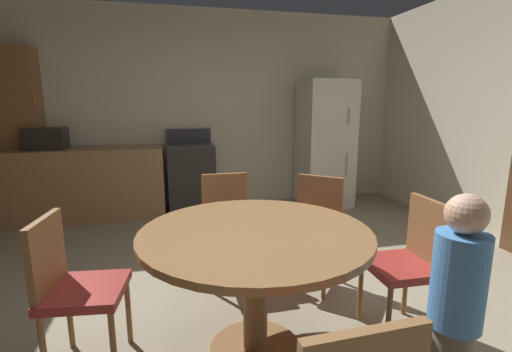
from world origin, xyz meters
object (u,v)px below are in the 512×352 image
object	(u,v)px
microwave	(46,139)
chair_north	(227,220)
chair_east	(411,258)
person_child	(455,308)
chair_west	(72,283)
chair_northeast	(314,223)
refrigerator	(325,144)
dining_table	(255,256)
oven_range	(191,178)

from	to	relation	value
microwave	chair_north	xyz separation A→B (m)	(1.89, -1.98, -0.53)
chair_east	person_child	bearing A→B (deg)	69.52
chair_west	chair_north	world-z (taller)	same
microwave	chair_east	xyz separation A→B (m)	(2.89, -3.00, -0.53)
microwave	chair_northeast	xyz separation A→B (m)	(2.56, -2.24, -0.53)
refrigerator	chair_northeast	distance (m)	2.45
microwave	dining_table	size ratio (longest dim) A/B	0.34
microwave	dining_table	bearing A→B (deg)	-57.51
chair_east	person_child	xyz separation A→B (m)	(-0.26, -0.65, 0.08)
oven_range	chair_north	size ratio (longest dim) A/B	1.26
oven_range	chair_east	size ratio (longest dim) A/B	1.26
chair_northeast	person_child	xyz separation A→B (m)	(0.07, -1.41, 0.08)
dining_table	chair_west	distance (m)	1.00
chair_east	chair_north	xyz separation A→B (m)	(-1.00, 1.01, 0.00)
refrigerator	oven_range	bearing A→B (deg)	178.37
chair_east	refrigerator	bearing A→B (deg)	-102.24
oven_range	microwave	bearing A→B (deg)	-179.88
chair_east	person_child	distance (m)	0.71
oven_range	microwave	size ratio (longest dim) A/B	2.50
chair_west	chair_northeast	size ratio (longest dim) A/B	1.00
chair_east	chair_northeast	world-z (taller)	same
person_child	refrigerator	bearing A→B (deg)	-62.47
refrigerator	person_child	xyz separation A→B (m)	(-0.96, -3.60, -0.30)
chair_north	dining_table	bearing A→B (deg)	0.00
dining_table	chair_east	distance (m)	1.00
chair_west	refrigerator	bearing A→B (deg)	52.94
refrigerator	chair_west	xyz separation A→B (m)	(-2.68, -2.81, -0.38)
microwave	chair_west	bearing A→B (deg)	-72.38
chair_east	dining_table	bearing A→B (deg)	0.00
microwave	chair_west	distance (m)	3.05
oven_range	chair_west	xyz separation A→B (m)	(-0.80, -2.87, 0.03)
microwave	chair_northeast	bearing A→B (deg)	-41.16
microwave	person_child	size ratio (longest dim) A/B	0.40
microwave	chair_east	distance (m)	4.20
microwave	chair_northeast	size ratio (longest dim) A/B	0.51
refrigerator	dining_table	world-z (taller)	refrigerator
chair_north	oven_range	bearing A→B (deg)	-175.35
refrigerator	microwave	distance (m)	3.60
microwave	chair_west	world-z (taller)	microwave
dining_table	chair_north	size ratio (longest dim) A/B	1.48
dining_table	person_child	distance (m)	1.00
oven_range	chair_east	world-z (taller)	oven_range
refrigerator	chair_west	size ratio (longest dim) A/B	2.02
chair_west	oven_range	bearing A→B (deg)	81.05
oven_range	refrigerator	xyz separation A→B (m)	(1.89, -0.05, 0.41)
chair_north	person_child	bearing A→B (deg)	23.51
chair_east	chair_northeast	distance (m)	0.83
chair_north	chair_northeast	bearing A→B (deg)	68.87
chair_west	microwave	bearing A→B (deg)	114.23
chair_west	person_child	bearing A→B (deg)	-17.98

